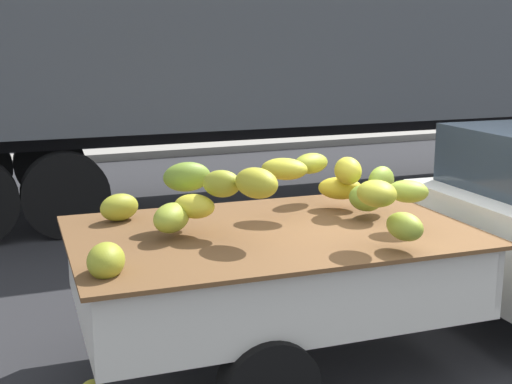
{
  "coord_description": "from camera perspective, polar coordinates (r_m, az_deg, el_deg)",
  "views": [
    {
      "loc": [
        -3.14,
        -4.01,
        2.44
      ],
      "look_at": [
        -1.02,
        1.03,
        1.21
      ],
      "focal_mm": 48.03,
      "sensor_mm": 36.0,
      "label": 1
    }
  ],
  "objects": [
    {
      "name": "ground",
      "position": [
        5.65,
        14.05,
        -13.33
      ],
      "size": [
        220.0,
        220.0,
        0.0
      ],
      "primitive_type": "plane",
      "color": "#28282B"
    },
    {
      "name": "curb_strip",
      "position": [
        14.72,
        -10.28,
        3.2
      ],
      "size": [
        80.0,
        0.8,
        0.16
      ],
      "primitive_type": "cube",
      "color": "gray",
      "rests_on": "ground"
    },
    {
      "name": "pickup_truck",
      "position": [
        6.01,
        19.29,
        -3.01
      ],
      "size": [
        5.17,
        2.1,
        1.7
      ],
      "rotation": [
        0.0,
        0.0,
        -0.06
      ],
      "color": "silver",
      "rests_on": "ground"
    },
    {
      "name": "semi_trailer",
      "position": [
        10.71,
        2.69,
        13.16
      ],
      "size": [
        12.07,
        2.96,
        3.95
      ],
      "rotation": [
        0.0,
        0.0,
        -0.03
      ],
      "color": "#4C5156",
      "rests_on": "ground"
    }
  ]
}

